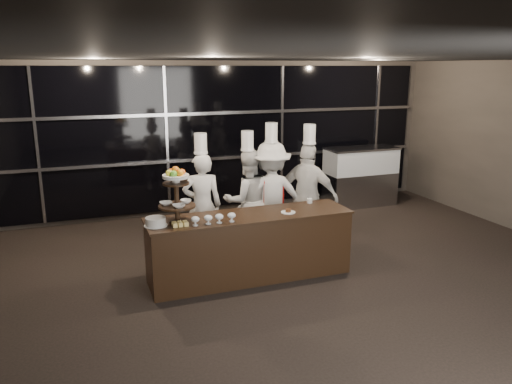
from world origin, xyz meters
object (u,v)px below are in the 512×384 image
object	(u,v)px
chef_d	(308,195)
display_case	(360,173)
display_stand	(176,191)
chef_b	(248,200)
chef_c	(271,196)
buffet_counter	(250,246)
layer_cake	(156,222)
chef_a	(202,204)

from	to	relation	value
chef_d	display_case	bearing A→B (deg)	41.62
display_stand	chef_b	distance (m)	1.80
chef_b	chef_c	size ratio (longest dim) A/B	0.94
buffet_counter	display_stand	size ratio (longest dim) A/B	3.81
display_stand	chef_c	distance (m)	2.01
chef_b	layer_cake	bearing A→B (deg)	-145.47
chef_c	chef_d	size ratio (longest dim) A/B	1.01
buffet_counter	layer_cake	size ratio (longest dim) A/B	9.47
chef_d	buffet_counter	bearing A→B (deg)	-147.59
display_stand	display_case	xyz separation A→B (m)	(4.47, 2.76, -0.65)
layer_cake	chef_a	size ratio (longest dim) A/B	0.16
chef_d	chef_a	bearing A→B (deg)	173.08
chef_a	chef_b	bearing A→B (deg)	4.49
chef_a	chef_b	distance (m)	0.76
chef_a	chef_d	size ratio (longest dim) A/B	0.96
display_stand	chef_c	size ratio (longest dim) A/B	0.36
chef_c	chef_d	xyz separation A→B (m)	(0.58, -0.16, -0.01)
display_case	chef_d	world-z (taller)	chef_d
display_stand	chef_d	xyz separation A→B (m)	(2.28, 0.81, -0.46)
buffet_counter	chef_d	distance (m)	1.57
display_case	chef_a	xyz separation A→B (m)	(-3.88, -1.74, 0.16)
chef_d	layer_cake	bearing A→B (deg)	-161.46
chef_a	chef_d	distance (m)	1.70
display_stand	buffet_counter	bearing A→B (deg)	0.01
chef_b	chef_d	distance (m)	0.97
layer_cake	display_case	size ratio (longest dim) A/B	0.20
buffet_counter	chef_c	bearing A→B (deg)	54.14
buffet_counter	display_case	xyz separation A→B (m)	(3.47, 2.76, 0.22)
display_stand	chef_a	bearing A→B (deg)	59.98
buffet_counter	chef_a	world-z (taller)	chef_a
chef_d	chef_c	bearing A→B (deg)	164.68
buffet_counter	layer_cake	bearing A→B (deg)	-177.78
chef_a	chef_b	size ratio (longest dim) A/B	1.00
buffet_counter	display_case	distance (m)	4.44
chef_c	chef_d	distance (m)	0.60
buffet_counter	display_case	size ratio (longest dim) A/B	1.88
layer_cake	chef_c	xyz separation A→B (m)	(1.99, 1.02, -0.09)
chef_c	layer_cake	bearing A→B (deg)	-152.89
buffet_counter	chef_b	bearing A→B (deg)	72.19
display_case	chef_c	distance (m)	3.30
chef_b	buffet_counter	bearing A→B (deg)	-107.81
chef_b	chef_c	world-z (taller)	chef_c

